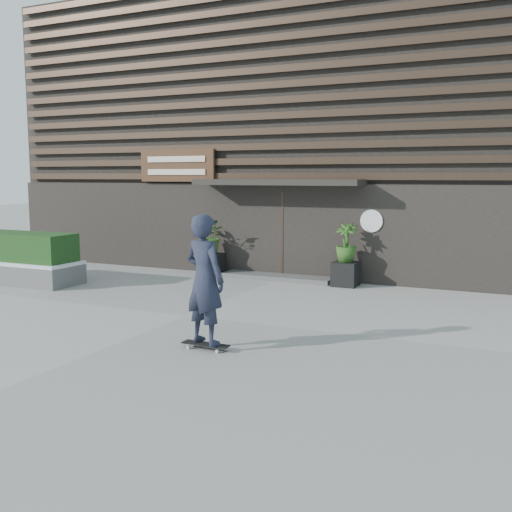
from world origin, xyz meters
The scene contains 11 objects.
ground centered at (0.00, 0.00, 0.00)m, with size 80.00×80.00×0.00m, color #9C9994.
entrance_step centered at (0.00, 4.60, 0.06)m, with size 3.00×0.80×0.12m, color #4D4D4A.
planter_pot_left centered at (-1.90, 4.40, 0.30)m, with size 0.60×0.60×0.60m, color black.
bamboo_left centered at (-1.90, 4.40, 1.08)m, with size 0.86×0.75×0.96m, color #2D591E.
planter_pot_right centered at (1.90, 4.40, 0.30)m, with size 0.60×0.60×0.60m, color black.
bamboo_right centered at (1.90, 4.40, 1.08)m, with size 0.54×0.54×0.96m, color #2D591E.
raised_bed centered at (-5.94, 1.40, 0.25)m, with size 3.50×1.20×0.50m, color #545451.
snow_layer centered at (-5.94, 1.40, 0.54)m, with size 3.50×1.20×0.08m, color white.
hedge centered at (-5.94, 1.40, 0.93)m, with size 3.30×1.00×0.70m, color #183B15.
building centered at (0.00, 9.96, 3.99)m, with size 18.00×11.00×8.00m.
skateboarder centered at (1.48, -1.83, 1.11)m, with size 0.85×0.68×2.14m.
Camera 1 is at (6.05, -9.77, 2.71)m, focal length 41.97 mm.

